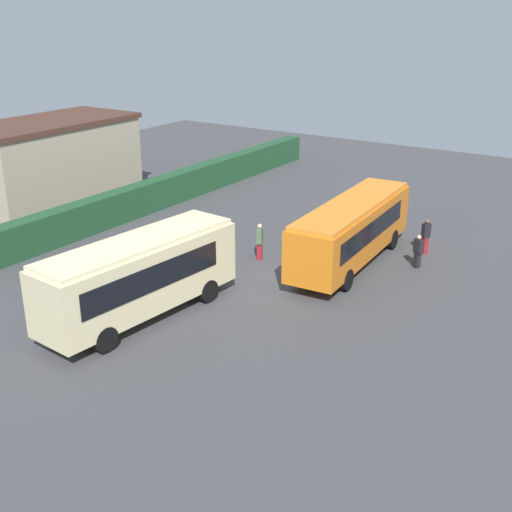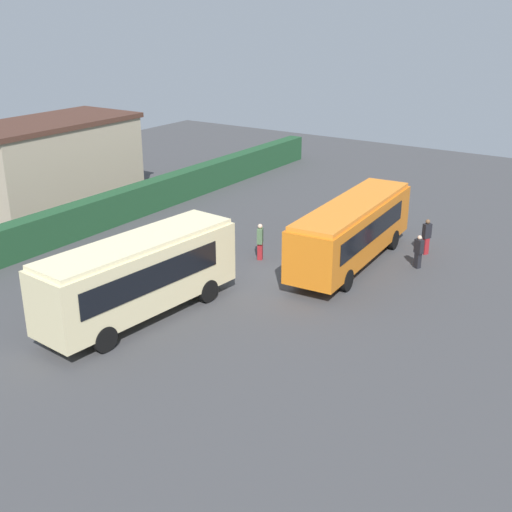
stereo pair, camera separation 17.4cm
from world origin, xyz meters
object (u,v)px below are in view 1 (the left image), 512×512
at_px(bus_orange, 352,229).
at_px(person_center, 260,241).
at_px(person_right, 418,251).
at_px(bus_cream, 140,274).
at_px(person_far, 426,235).
at_px(person_left, 292,255).

xyz_separation_m(bus_orange, person_center, (-1.92, 4.02, -0.83)).
bearing_deg(person_right, bus_cream, 172.44).
bearing_deg(bus_orange, bus_cream, 152.49).
height_order(bus_cream, person_right, bus_cream).
height_order(bus_orange, person_right, bus_orange).
bearing_deg(person_far, bus_cream, 92.53).
relative_size(bus_cream, person_center, 4.96).
distance_m(bus_orange, person_left, 3.41).
xyz_separation_m(person_left, person_right, (4.23, -4.49, -0.17)).
height_order(person_right, person_far, person_far).
bearing_deg(person_center, bus_cream, -118.53).
bearing_deg(person_left, person_far, -144.86).
height_order(bus_orange, person_center, bus_orange).
height_order(person_left, person_right, person_left).
bearing_deg(person_center, person_far, 13.29).
bearing_deg(person_center, person_right, -0.32).
bearing_deg(person_center, bus_orange, 0.16).
bearing_deg(bus_orange, person_far, -40.69).
bearing_deg(person_left, bus_cream, 46.45).
bearing_deg(bus_cream, person_left, -17.02).
distance_m(person_left, person_center, 2.63).
bearing_deg(person_left, person_right, -158.08).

